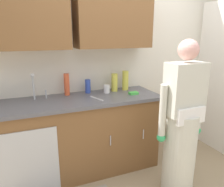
{
  "coord_description": "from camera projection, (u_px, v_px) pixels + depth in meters",
  "views": [
    {
      "loc": [
        -1.1,
        -1.7,
        1.66
      ],
      "look_at": [
        -0.18,
        0.55,
        1.0
      ],
      "focal_mm": 35.08,
      "sensor_mm": 36.0,
      "label": 1
    }
  ],
  "objects": [
    {
      "name": "sink",
      "position": [
        39.0,
        104.0,
        2.39
      ],
      "size": [
        0.5,
        0.36,
        0.35
      ],
      "color": "#B7BABF",
      "rests_on": "counter_cabinet"
    },
    {
      "name": "kitchen_wall_with_uppers",
      "position": [
        102.0,
        49.0,
        2.81
      ],
      "size": [
        4.8,
        0.44,
        2.7
      ],
      "color": "silver",
      "rests_on": "ground"
    },
    {
      "name": "cup_by_sink",
      "position": [
        107.0,
        89.0,
        2.76
      ],
      "size": [
        0.08,
        0.08,
        0.1
      ],
      "primitive_type": "cylinder",
      "color": "white",
      "rests_on": "countertop"
    },
    {
      "name": "sponge",
      "position": [
        133.0,
        93.0,
        2.71
      ],
      "size": [
        0.11,
        0.07,
        0.03
      ],
      "primitive_type": "cube",
      "color": "#4CBF4C",
      "rests_on": "countertop"
    },
    {
      "name": "bottle_water_tall",
      "position": [
        114.0,
        82.0,
        2.84
      ],
      "size": [
        0.08,
        0.08,
        0.23
      ],
      "primitive_type": "cylinder",
      "color": "#D8D14C",
      "rests_on": "countertop"
    },
    {
      "name": "bottle_soap",
      "position": [
        125.0,
        80.0,
        2.9
      ],
      "size": [
        0.08,
        0.08,
        0.25
      ],
      "primitive_type": "cylinder",
      "color": "#D8D14C",
      "rests_on": "countertop"
    },
    {
      "name": "knife_on_counter",
      "position": [
        97.0,
        98.0,
        2.53
      ],
      "size": [
        0.1,
        0.24,
        0.01
      ],
      "primitive_type": "cube",
      "rotation": [
        0.0,
        0.0,
        5.02
      ],
      "color": "silver",
      "rests_on": "countertop"
    },
    {
      "name": "bottle_cleaner_spray",
      "position": [
        67.0,
        84.0,
        2.65
      ],
      "size": [
        0.06,
        0.06,
        0.27
      ],
      "primitive_type": "cylinder",
      "color": "#E05933",
      "rests_on": "countertop"
    },
    {
      "name": "countertop",
      "position": [
        78.0,
        100.0,
        2.54
      ],
      "size": [
        1.96,
        0.66,
        0.04
      ],
      "primitive_type": "cube",
      "color": "#595960",
      "rests_on": "counter_cabinet"
    },
    {
      "name": "bottle_water_short",
      "position": [
        88.0,
        86.0,
        2.75
      ],
      "size": [
        0.07,
        0.07,
        0.17
      ],
      "primitive_type": "cylinder",
      "color": "#334CB2",
      "rests_on": "countertop"
    },
    {
      "name": "counter_cabinet",
      "position": [
        79.0,
        137.0,
        2.66
      ],
      "size": [
        1.9,
        0.62,
        0.9
      ],
      "color": "brown",
      "rests_on": "ground"
    },
    {
      "name": "person_at_sink",
      "position": [
        181.0,
        131.0,
        2.27
      ],
      "size": [
        0.55,
        0.34,
        1.62
      ],
      "color": "white",
      "rests_on": "ground"
    }
  ]
}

